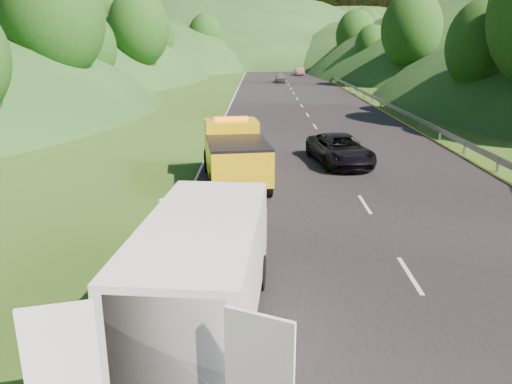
{
  "coord_description": "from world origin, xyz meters",
  "views": [
    {
      "loc": [
        -1.0,
        -14.08,
        6.0
      ],
      "look_at": [
        -1.13,
        1.37,
        1.3
      ],
      "focal_mm": 35.0,
      "sensor_mm": 36.0,
      "label": 1
    }
  ],
  "objects_px": {
    "woman": "(167,249)",
    "white_van": "(204,266)",
    "child": "(225,250)",
    "passing_suv": "(339,164)",
    "suitcase": "(154,241)",
    "spare_tire": "(250,349)",
    "tow_truck": "(234,153)"
  },
  "relations": [
    {
      "from": "white_van",
      "to": "spare_tire",
      "type": "relative_size",
      "value": 11.15
    },
    {
      "from": "woman",
      "to": "spare_tire",
      "type": "distance_m",
      "value": 5.71
    },
    {
      "from": "suitcase",
      "to": "white_van",
      "type": "bearing_deg",
      "value": -64.36
    },
    {
      "from": "white_van",
      "to": "suitcase",
      "type": "relative_size",
      "value": 12.53
    },
    {
      "from": "woman",
      "to": "passing_suv",
      "type": "height_order",
      "value": "woman"
    },
    {
      "from": "woman",
      "to": "tow_truck",
      "type": "bearing_deg",
      "value": -25.59
    },
    {
      "from": "woman",
      "to": "child",
      "type": "relative_size",
      "value": 1.6
    },
    {
      "from": "tow_truck",
      "to": "white_van",
      "type": "height_order",
      "value": "tow_truck"
    },
    {
      "from": "spare_tire",
      "to": "suitcase",
      "type": "bearing_deg",
      "value": 120.71
    },
    {
      "from": "woman",
      "to": "child",
      "type": "xyz_separation_m",
      "value": [
        1.76,
        -0.05,
        0.0
      ]
    },
    {
      "from": "tow_truck",
      "to": "child",
      "type": "bearing_deg",
      "value": -98.54
    },
    {
      "from": "suitcase",
      "to": "child",
      "type": "bearing_deg",
      "value": 0.25
    },
    {
      "from": "white_van",
      "to": "passing_suv",
      "type": "xyz_separation_m",
      "value": [
        5.2,
        15.05,
        -1.43
      ]
    },
    {
      "from": "suitcase",
      "to": "spare_tire",
      "type": "height_order",
      "value": "suitcase"
    },
    {
      "from": "child",
      "to": "passing_suv",
      "type": "relative_size",
      "value": 0.19
    },
    {
      "from": "white_van",
      "to": "spare_tire",
      "type": "distance_m",
      "value": 1.95
    },
    {
      "from": "spare_tire",
      "to": "passing_suv",
      "type": "bearing_deg",
      "value": 75.19
    },
    {
      "from": "woman",
      "to": "white_van",
      "type": "bearing_deg",
      "value": -171.33
    },
    {
      "from": "tow_truck",
      "to": "child",
      "type": "height_order",
      "value": "tow_truck"
    },
    {
      "from": "woman",
      "to": "child",
      "type": "bearing_deg",
      "value": -104.21
    },
    {
      "from": "white_van",
      "to": "woman",
      "type": "relative_size",
      "value": 4.61
    },
    {
      "from": "passing_suv",
      "to": "suitcase",
      "type": "bearing_deg",
      "value": -132.38
    },
    {
      "from": "tow_truck",
      "to": "white_van",
      "type": "relative_size",
      "value": 0.91
    },
    {
      "from": "child",
      "to": "suitcase",
      "type": "bearing_deg",
      "value": -154.09
    },
    {
      "from": "suitcase",
      "to": "spare_tire",
      "type": "relative_size",
      "value": 0.89
    },
    {
      "from": "tow_truck",
      "to": "suitcase",
      "type": "relative_size",
      "value": 11.39
    },
    {
      "from": "suitcase",
      "to": "passing_suv",
      "type": "height_order",
      "value": "passing_suv"
    },
    {
      "from": "child",
      "to": "passing_suv",
      "type": "xyz_separation_m",
      "value": [
        5.06,
        10.9,
        0.0
      ]
    },
    {
      "from": "tow_truck",
      "to": "suitcase",
      "type": "height_order",
      "value": "tow_truck"
    },
    {
      "from": "woman",
      "to": "suitcase",
      "type": "bearing_deg",
      "value": 87.25
    },
    {
      "from": "white_van",
      "to": "spare_tire",
      "type": "xyz_separation_m",
      "value": [
        0.99,
        -0.87,
        -1.43
      ]
    },
    {
      "from": "woman",
      "to": "passing_suv",
      "type": "bearing_deg",
      "value": -44.67
    }
  ]
}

